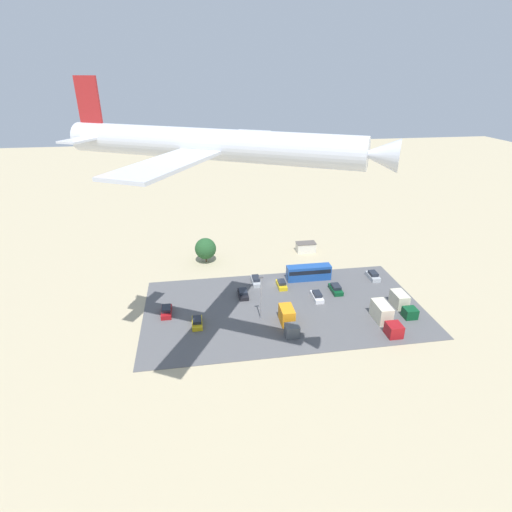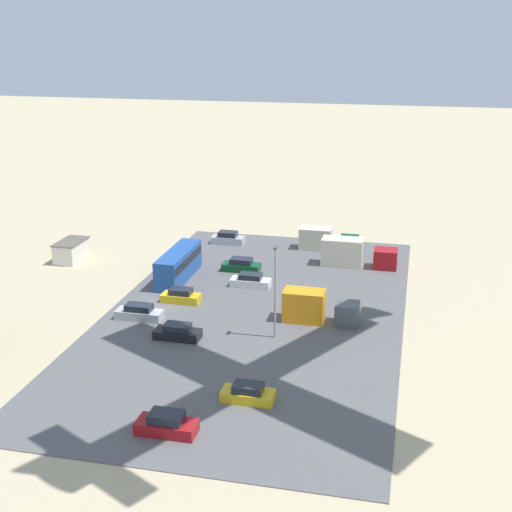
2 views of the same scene
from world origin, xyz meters
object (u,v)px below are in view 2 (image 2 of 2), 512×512
Objects in this scene: parked_car_0 at (251,281)px; parked_car_4 at (228,238)px; parked_truck_1 at (354,254)px; parked_car_5 at (177,332)px; parked_car_1 at (241,266)px; bus at (179,264)px; shed_building at (71,251)px; parked_car_6 at (167,424)px; parked_car_3 at (139,313)px; parked_truck_0 at (325,240)px; parked_truck_2 at (316,308)px; parked_car_7 at (181,296)px; parked_car_2 at (248,394)px.

parked_car_4 reaches higher than parked_car_0.
parked_car_5 is at bearing -29.59° from parked_truck_1.
bus is at bearing -56.09° from parked_car_1.
shed_building is 1.17× the size of parked_car_5.
parked_car_6 reaches higher than parked_car_5.
parked_car_1 is 17.72m from parked_car_3.
parked_truck_2 is at bearing 5.58° from parked_truck_0.
bus is at bearing -159.42° from parked_car_7.
parked_car_2 is (25.61, 14.49, -1.23)m from bus.
parked_car_4 is (-10.47, -4.50, 0.03)m from parked_car_1.
parked_car_5 is 0.99× the size of parked_car_6.
bus reaches higher than parked_car_0.
parked_car_3 is 29.01m from parked_truck_1.
parked_car_6 is (35.08, 25.25, -0.51)m from shed_building.
parked_car_2 is at bearing -38.62° from parked_car_6.
parked_car_4 is (-40.40, -12.56, 0.09)m from parked_car_2.
parked_car_2 is (25.03, 5.76, -0.03)m from parked_car_0.
parked_car_7 is (-18.77, -11.92, 0.03)m from parked_car_2.
shed_building is at bearing -134.31° from parked_car_2.
parked_truck_0 is at bearing -17.68° from parked_car_5.
parked_car_2 is 7.50m from parked_car_6.
parked_car_4 is 0.99× the size of parked_car_6.
parked_truck_0 is 7.28m from parked_truck_1.
parked_car_6 is 0.59× the size of parked_truck_2.
parked_car_0 is 5.42m from parked_car_1.
parked_car_3 reaches higher than parked_car_5.
parked_truck_1 reaches higher than parked_car_7.
parked_car_3 is 0.63× the size of parked_truck_2.
parked_truck_0 is at bearing -22.00° from parked_car_0.
bus is at bearing -0.16° from parked_car_3.
parked_car_0 is at bearing 25.27° from parked_car_1.
parked_car_0 is 25.68m from parked_car_2.
parked_truck_0 is (-0.30, 13.14, 0.61)m from parked_car_4.
shed_building is 1.08× the size of parked_car_3.
shed_building reaches higher than parked_car_1.
shed_building reaches higher than parked_car_4.
parked_car_0 is 11.98m from parked_truck_2.
parked_car_0 is 0.95× the size of parked_car_3.
parked_car_1 is at bearing -38.75° from parked_truck_0.
bus is 21.56m from parked_truck_1.
parked_car_7 is (6.26, -6.16, 0.00)m from parked_car_0.
parked_car_1 is 0.49× the size of parked_truck_1.
parked_car_1 is at bearing -69.11° from parked_truck_1.
parked_car_1 is 1.10× the size of parked_car_7.
parked_truck_2 is at bearing -79.06° from parked_car_3.
parked_car_5 is (15.17, -3.50, -0.02)m from parked_car_0.
parked_car_3 is (11.61, -8.77, 0.03)m from parked_car_0.
parked_truck_0 reaches higher than parked_car_7.
parked_car_1 is at bearing -21.36° from parked_car_3.
parked_truck_2 is at bearing -18.52° from parked_car_6.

